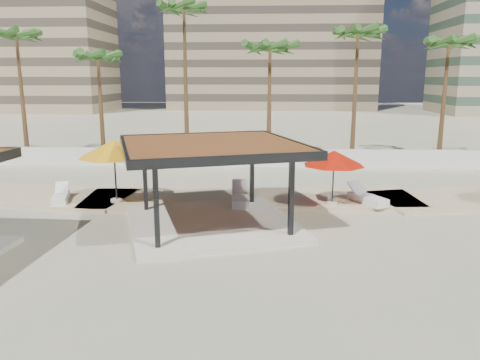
% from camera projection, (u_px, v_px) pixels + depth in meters
% --- Properties ---
extents(ground, '(200.00, 200.00, 0.00)m').
position_uv_depth(ground, '(187.00, 252.00, 16.05)').
color(ground, tan).
rests_on(ground, ground).
extents(promenade, '(44.45, 7.97, 0.24)m').
position_uv_depth(promenade, '(251.00, 196.00, 23.42)').
color(promenade, '#C6B284').
rests_on(promenade, ground).
extents(boundary_wall, '(56.00, 0.30, 1.20)m').
position_uv_depth(boundary_wall, '(225.00, 157.00, 31.53)').
color(boundary_wall, silver).
rests_on(boundary_wall, ground).
extents(building_west, '(34.00, 16.00, 32.40)m').
position_uv_depth(building_west, '(7.00, 22.00, 81.11)').
color(building_west, '#937F60').
rests_on(building_west, ground).
extents(building_mid, '(38.00, 16.00, 30.40)m').
position_uv_depth(building_mid, '(271.00, 33.00, 88.91)').
color(building_mid, '#847259').
rests_on(building_mid, ground).
extents(pavilion_central, '(8.49, 8.49, 3.41)m').
position_uv_depth(pavilion_central, '(211.00, 176.00, 18.51)').
color(pavilion_central, beige).
rests_on(pavilion_central, ground).
extents(umbrella_b, '(3.87, 3.87, 2.91)m').
position_uv_depth(umbrella_b, '(114.00, 149.00, 21.33)').
color(umbrella_b, beige).
rests_on(umbrella_b, promenade).
extents(umbrella_c, '(3.64, 3.64, 2.50)m').
position_uv_depth(umbrella_c, '(334.00, 158.00, 20.94)').
color(umbrella_c, beige).
rests_on(umbrella_c, promenade).
extents(lounger_a, '(1.15, 2.05, 0.74)m').
position_uv_depth(lounger_a, '(61.00, 197.00, 22.00)').
color(lounger_a, white).
rests_on(lounger_a, promenade).
extents(lounger_b, '(0.93, 2.39, 0.89)m').
position_uv_depth(lounger_b, '(240.00, 199.00, 21.60)').
color(lounger_b, white).
rests_on(lounger_b, promenade).
extents(lounger_c, '(1.67, 2.26, 0.83)m').
position_uv_depth(lounger_c, '(367.00, 198.00, 21.68)').
color(lounger_c, white).
rests_on(lounger_c, promenade).
extents(palm_b, '(3.00, 3.00, 9.67)m').
position_uv_depth(palm_b, '(16.00, 40.00, 33.18)').
color(palm_b, brown).
rests_on(palm_b, ground).
extents(palm_c, '(3.00, 3.00, 8.13)m').
position_uv_depth(palm_c, '(98.00, 61.00, 32.63)').
color(palm_c, brown).
rests_on(palm_c, ground).
extents(palm_d, '(3.00, 3.00, 11.43)m').
position_uv_depth(palm_d, '(184.00, 15.00, 32.46)').
color(palm_d, brown).
rests_on(palm_d, ground).
extents(palm_e, '(3.00, 3.00, 8.71)m').
position_uv_depth(palm_e, '(270.00, 52.00, 32.24)').
color(palm_e, brown).
rests_on(palm_e, ground).
extents(palm_f, '(3.00, 3.00, 9.66)m').
position_uv_depth(palm_f, '(358.00, 39.00, 31.96)').
color(palm_f, brown).
rests_on(palm_f, ground).
extents(palm_g, '(3.00, 3.00, 8.97)m').
position_uv_depth(palm_g, '(449.00, 48.00, 31.42)').
color(palm_g, brown).
rests_on(palm_g, ground).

